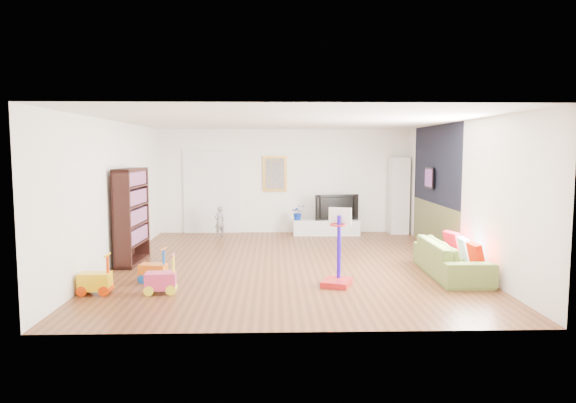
{
  "coord_description": "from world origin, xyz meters",
  "views": [
    {
      "loc": [
        -0.29,
        -9.66,
        2.15
      ],
      "look_at": [
        0.0,
        0.4,
        1.15
      ],
      "focal_mm": 32.0,
      "sensor_mm": 36.0,
      "label": 1
    }
  ],
  "objects_px": {
    "sofa": "(451,258)",
    "basketball_hoop": "(337,247)",
    "media_console": "(326,227)",
    "bookshelf": "(132,216)"
  },
  "relations": [
    {
      "from": "media_console",
      "to": "basketball_hoop",
      "type": "bearing_deg",
      "value": -92.7
    },
    {
      "from": "sofa",
      "to": "basketball_hoop",
      "type": "bearing_deg",
      "value": 107.45
    },
    {
      "from": "media_console",
      "to": "bookshelf",
      "type": "distance_m",
      "value": 5.18
    },
    {
      "from": "basketball_hoop",
      "to": "sofa",
      "type": "bearing_deg",
      "value": 36.66
    },
    {
      "from": "sofa",
      "to": "basketball_hoop",
      "type": "xyz_separation_m",
      "value": [
        -2.06,
        -0.61,
        0.32
      ]
    },
    {
      "from": "sofa",
      "to": "bookshelf",
      "type": "bearing_deg",
      "value": 79.72
    },
    {
      "from": "media_console",
      "to": "bookshelf",
      "type": "xyz_separation_m",
      "value": [
        -4.05,
        -3.14,
        0.71
      ]
    },
    {
      "from": "bookshelf",
      "to": "basketball_hoop",
      "type": "height_order",
      "value": "bookshelf"
    },
    {
      "from": "media_console",
      "to": "basketball_hoop",
      "type": "distance_m",
      "value": 4.94
    },
    {
      "from": "sofa",
      "to": "basketball_hoop",
      "type": "height_order",
      "value": "basketball_hoop"
    }
  ]
}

